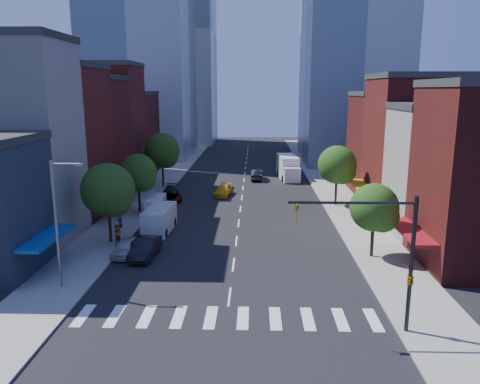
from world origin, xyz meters
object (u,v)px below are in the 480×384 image
Objects in this scene: traffic_car_far at (291,168)px; pedestrian_near at (118,235)px; parked_car_third at (169,200)px; pedestrian_far at (118,219)px; cargo_van_near at (159,220)px; taxi at (223,191)px; parked_car_rear at (170,191)px; parked_car_front at (126,247)px; traffic_car_oncoming at (257,175)px; cargo_van_far at (156,206)px; box_truck at (288,168)px; parked_car_second at (145,248)px.

traffic_car_far is 43.69m from pedestrian_near.
pedestrian_far reaches higher than parked_car_third.
cargo_van_near is 17.15m from taxi.
cargo_van_near is (1.70, -15.69, 0.54)m from parked_car_rear.
parked_car_front is at bearing -92.22° from parked_car_rear.
traffic_car_oncoming is at bearing 73.40° from cargo_van_near.
cargo_van_far is at bearing 26.86° from pedestrian_near.
parked_car_rear is at bearing -167.28° from taxi.
parked_car_rear is 2.43× the size of pedestrian_far.
box_truck is (15.73, 18.09, 1.04)m from parked_car_third.
box_truck reaches higher than parked_car_third.
traffic_car_oncoming is 5.18m from box_truck.
parked_car_front is 0.90× the size of taxi.
parked_car_rear is at bearing 86.36° from cargo_van_far.
cargo_van_near is 5.67m from pedestrian_near.
pedestrian_far is at bearing -117.01° from cargo_van_far.
taxi is 15.87m from box_truck.
parked_car_second is 1.06× the size of parked_car_third.
taxi is at bearing 54.51° from traffic_car_far.
parked_car_second is (1.74, -0.39, 0.10)m from parked_car_front.
pedestrian_far is at bearing 123.54° from parked_car_second.
pedestrian_far is (-14.11, -26.95, 0.28)m from traffic_car_oncoming.
box_truck reaches higher than pedestrian_far.
pedestrian_far reaches higher than traffic_car_oncoming.
traffic_car_oncoming reaches higher than parked_car_second.
parked_car_second is 1.02× the size of cargo_van_far.
parked_car_second is at bearing -94.24° from taxi.
pedestrian_near is (-2.70, -4.98, -0.08)m from cargo_van_near.
box_truck is 4.60× the size of pedestrian_near.
traffic_car_oncoming is (11.58, 11.80, 0.15)m from parked_car_rear.
traffic_car_oncoming reaches higher than parked_car_rear.
parked_car_second is 2.50× the size of pedestrian_near.
cargo_van_near reaches higher than cargo_van_far.
cargo_van_near is at bearing -122.06° from box_truck.
parked_car_third is 2.46× the size of pedestrian_far.
cargo_van_near is 38.04m from traffic_car_far.
pedestrian_far is (-3.26, -10.37, 0.45)m from parked_car_third.
parked_car_front is at bearing -115.10° from pedestrian_near.
parked_car_third is 15.98m from pedestrian_near.
parked_car_rear is (-2.00, 23.00, -0.15)m from parked_car_second.
taxi is (6.98, 0.62, 0.01)m from parked_car_rear.
parked_car_second is at bearing -84.47° from cargo_van_near.
parked_car_third is 1.02× the size of parked_car_rear.
taxi reaches higher than parked_car_rear.
traffic_car_far is 2.47× the size of pedestrian_far.
parked_car_front is at bearing -119.37° from box_truck.
box_truck is at bearing 147.65° from pedestrian_far.
cargo_van_far is at bearing 101.75° from parked_car_second.
parked_car_front is at bearing 74.75° from traffic_car_oncoming.
traffic_car_oncoming is (9.88, 27.49, -0.39)m from cargo_van_near.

